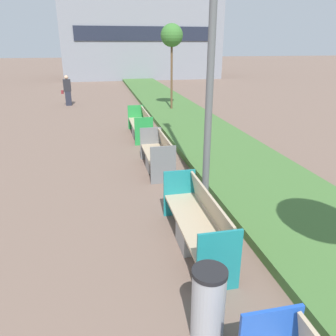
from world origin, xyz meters
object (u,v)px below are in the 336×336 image
at_px(bench_green_frame, 141,126).
at_px(litter_bin, 208,304).
at_px(pedestrian_walking, 67,90).
at_px(bench_grey_frame, 158,157).
at_px(sapling_tree_far, 172,37).
at_px(bench_teal_frame, 197,226).

height_order(bench_green_frame, litter_bin, bench_green_frame).
bearing_deg(pedestrian_walking, bench_green_frame, -66.97).
relative_size(bench_grey_frame, pedestrian_walking, 1.19).
xyz_separation_m(bench_green_frame, litter_bin, (-0.41, -8.94, 0.08)).
relative_size(sapling_tree_far, pedestrian_walking, 2.52).
height_order(litter_bin, pedestrian_walking, pedestrian_walking).
bearing_deg(sapling_tree_far, litter_bin, -100.78).
bearing_deg(sapling_tree_far, bench_grey_frame, -105.17).
bearing_deg(bench_green_frame, bench_teal_frame, -90.01).
height_order(bench_teal_frame, sapling_tree_far, sapling_tree_far).
distance_m(litter_bin, sapling_tree_far, 13.71).
xyz_separation_m(bench_grey_frame, bench_green_frame, (0.01, 3.52, 0.01)).
bearing_deg(bench_grey_frame, litter_bin, -94.31).
bearing_deg(bench_teal_frame, bench_green_frame, 89.99).
height_order(bench_grey_frame, pedestrian_walking, pedestrian_walking).
bearing_deg(sapling_tree_far, pedestrian_walking, 149.87).
relative_size(bench_green_frame, litter_bin, 2.57).
height_order(bench_green_frame, sapling_tree_far, sapling_tree_far).
height_order(bench_teal_frame, bench_grey_frame, same).
bearing_deg(bench_teal_frame, sapling_tree_far, 79.58).
distance_m(bench_green_frame, litter_bin, 8.95).
relative_size(bench_grey_frame, bench_green_frame, 0.82).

